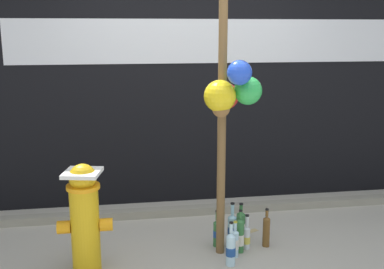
% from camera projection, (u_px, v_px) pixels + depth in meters
% --- Properties ---
extents(ground_plane, '(14.00, 14.00, 0.00)m').
position_uv_depth(ground_plane, '(218.00, 268.00, 3.79)').
color(ground_plane, '#ADA899').
extents(building_wall, '(10.00, 0.21, 3.31)m').
position_uv_depth(building_wall, '(188.00, 51.00, 5.04)').
color(building_wall, black).
rests_on(building_wall, ground_plane).
extents(curb_strip, '(8.00, 0.12, 0.08)m').
position_uv_depth(curb_strip, '(195.00, 210.00, 4.90)').
color(curb_strip, gray).
rests_on(curb_strip, ground_plane).
extents(memorial_post, '(0.52, 0.53, 2.76)m').
position_uv_depth(memorial_post, '(228.00, 67.00, 3.68)').
color(memorial_post, brown).
rests_on(memorial_post, ground_plane).
extents(fire_hydrant, '(0.43, 0.32, 0.88)m').
position_uv_depth(fire_hydrant, '(85.00, 216.00, 3.66)').
color(fire_hydrant, gold).
rests_on(fire_hydrant, ground_plane).
extents(bottle_0, '(0.08, 0.08, 0.35)m').
position_uv_depth(bottle_0, '(241.00, 225.00, 4.29)').
color(bottle_0, '#337038').
rests_on(bottle_0, ground_plane).
extents(bottle_1, '(0.08, 0.08, 0.41)m').
position_uv_depth(bottle_1, '(232.00, 230.00, 4.14)').
color(bottle_1, '#93CCE0').
rests_on(bottle_1, ground_plane).
extents(bottle_2, '(0.07, 0.07, 0.38)m').
position_uv_depth(bottle_2, '(240.00, 236.00, 4.03)').
color(bottle_2, '#337038').
rests_on(bottle_2, ground_plane).
extents(bottle_3, '(0.06, 0.06, 0.35)m').
position_uv_depth(bottle_3, '(266.00, 230.00, 4.14)').
color(bottle_3, brown).
rests_on(bottle_3, ground_plane).
extents(bottle_4, '(0.06, 0.06, 0.31)m').
position_uv_depth(bottle_4, '(247.00, 236.00, 4.11)').
color(bottle_4, silver).
rests_on(bottle_4, ground_plane).
extents(bottle_5, '(0.06, 0.06, 0.32)m').
position_uv_depth(bottle_5, '(235.00, 243.00, 3.95)').
color(bottle_5, '#B2DBEA').
rests_on(bottle_5, ground_plane).
extents(bottle_6, '(0.08, 0.08, 0.38)m').
position_uv_depth(bottle_6, '(231.00, 249.00, 3.81)').
color(bottle_6, '#B2DBEA').
rests_on(bottle_6, ground_plane).
extents(bottle_7, '(0.07, 0.07, 0.33)m').
position_uv_depth(bottle_7, '(217.00, 232.00, 4.15)').
color(bottle_7, '#337038').
rests_on(bottle_7, ground_plane).
extents(litter_0, '(0.11, 0.09, 0.01)m').
position_uv_depth(litter_0, '(253.00, 230.00, 4.49)').
color(litter_0, tan).
rests_on(litter_0, ground_plane).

